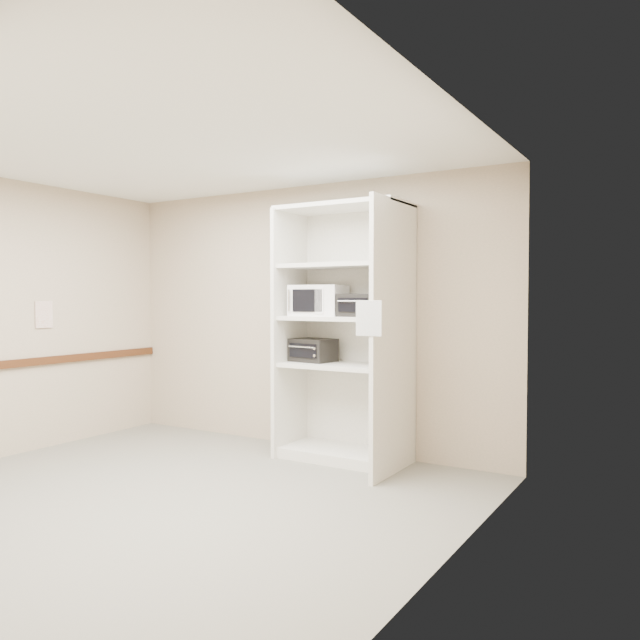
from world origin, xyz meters
The scene contains 10 objects.
floor centered at (0.00, 0.00, 0.00)m, with size 4.50×4.00×0.01m, color #6A6559.
ceiling centered at (0.00, 0.00, 2.70)m, with size 4.50×4.00×0.01m, color white.
wall_back centered at (0.00, 2.00, 1.35)m, with size 4.50×0.02×2.70m, color tan.
wall_right centered at (2.25, 0.00, 1.35)m, with size 0.02×4.00×2.70m, color tan.
shelving_unit centered at (0.67, 1.70, 1.13)m, with size 1.24×0.92×2.42m.
microwave centered at (0.34, 1.71, 1.52)m, with size 0.50×0.38×0.30m, color white.
toaster_oven_upper centered at (0.81, 1.67, 1.48)m, with size 0.37×0.27×0.21m, color black.
toaster_oven_lower centered at (0.27, 1.72, 1.03)m, with size 0.40×0.30×0.22m, color black.
paper_sign centered at (1.20, 1.07, 1.38)m, with size 0.22×0.01×0.28m, color white.
wall_poster centered at (-2.24, 0.53, 1.37)m, with size 0.01×0.20×0.27m, color white.
Camera 1 is at (3.48, -3.46, 1.54)m, focal length 35.00 mm.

